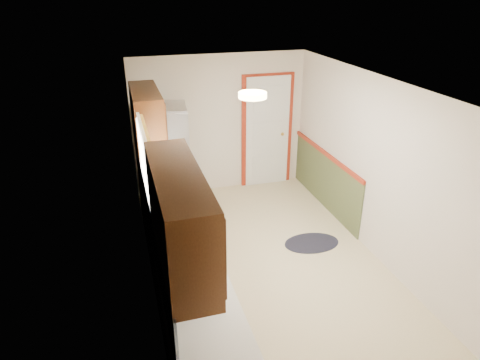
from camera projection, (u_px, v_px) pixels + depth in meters
room_shell at (270, 184)px, 5.22m from camera, size 3.20×5.20×2.52m
kitchen_run at (174, 239)px, 4.82m from camera, size 0.63×4.00×2.20m
back_wall_trim at (279, 142)px, 7.53m from camera, size 1.12×2.30×2.08m
ceiling_fixture at (253, 95)px, 4.49m from camera, size 0.30×0.30×0.06m
microwave at (189, 257)px, 3.97m from camera, size 0.42×0.59×0.36m
refrigerator at (166, 158)px, 6.89m from camera, size 0.79×0.76×1.73m
rug at (312, 243)px, 6.19m from camera, size 0.83×0.55×0.01m
cooktop at (160, 170)px, 6.24m from camera, size 0.48×0.58×0.02m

